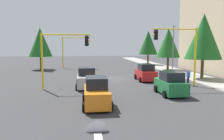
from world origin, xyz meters
name	(u,v)px	position (x,y,z in m)	size (l,w,h in m)	color
ground_plane	(114,79)	(0.00, 0.00, 0.00)	(120.00, 120.00, 0.00)	#353538
sidewalk_kerb	(178,72)	(-5.00, 10.50, 0.07)	(80.00, 4.00, 0.15)	gray
lane_arrow_near	(93,103)	(11.51, -3.00, 0.01)	(2.40, 1.10, 1.10)	silver
lane_arrow_mid	(98,136)	(17.51, -3.00, 0.01)	(2.40, 1.10, 1.10)	silver
traffic_signal_far_right	(73,46)	(-14.00, -5.69, 3.98)	(0.36, 4.59, 5.63)	yellow
traffic_signal_near_right	(62,49)	(6.00, -5.63, 3.75)	(0.36, 4.59, 5.27)	yellow
traffic_signal_near_left	(179,45)	(6.00, 5.73, 4.14)	(0.36, 4.59, 5.86)	yellow
street_lamp_curbside	(174,44)	(-3.61, 9.20, 4.35)	(2.15, 0.28, 7.00)	slate
tree_roadside_far	(148,43)	(-18.00, 9.50, 4.65)	(3.89, 3.89, 7.10)	brown
tree_roadside_mid	(168,43)	(-8.00, 10.00, 4.53)	(3.80, 3.80, 6.92)	brown
tree_roadside_near	(204,37)	(2.00, 10.50, 5.17)	(4.31, 4.31, 7.87)	brown
tree_opposite_side	(40,42)	(-12.00, -11.00, 4.64)	(3.88, 3.88, 7.08)	brown
car_red	(146,73)	(1.91, 3.52, 0.90)	(3.90, 2.06, 1.98)	red
car_green	(171,84)	(9.57, 3.59, 0.90)	(3.69, 2.03, 1.98)	#1E7238
car_silver	(87,78)	(5.41, -3.39, 0.90)	(4.17, 2.11, 1.98)	#B2B5BA
car_orange	(96,93)	(12.28, -2.79, 0.90)	(4.01, 1.94, 1.98)	orange
pedestrian_crossing	(188,77)	(5.55, 7.05, 0.91)	(0.40, 0.24, 1.70)	#262638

